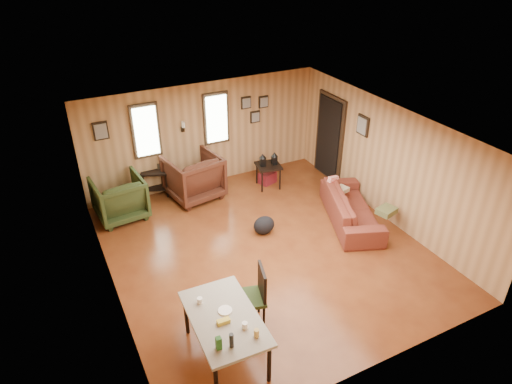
{
  "coord_description": "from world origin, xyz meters",
  "views": [
    {
      "loc": [
        -3.28,
        -6.05,
        5.25
      ],
      "look_at": [
        0.0,
        0.4,
        1.05
      ],
      "focal_mm": 32.0,
      "sensor_mm": 36.0,
      "label": 1
    }
  ],
  "objects_px": {
    "dining_table": "(225,321)",
    "recliner_brown": "(193,175)",
    "sofa": "(352,203)",
    "recliner_green": "(119,196)",
    "side_table": "(268,164)",
    "end_table": "(156,177)"
  },
  "relations": [
    {
      "from": "recliner_brown",
      "to": "recliner_green",
      "type": "height_order",
      "value": "recliner_brown"
    },
    {
      "from": "sofa",
      "to": "side_table",
      "type": "height_order",
      "value": "side_table"
    },
    {
      "from": "sofa",
      "to": "recliner_brown",
      "type": "bearing_deg",
      "value": 68.12
    },
    {
      "from": "dining_table",
      "to": "recliner_brown",
      "type": "bearing_deg",
      "value": 77.59
    },
    {
      "from": "side_table",
      "to": "sofa",
      "type": "bearing_deg",
      "value": -67.92
    },
    {
      "from": "recliner_green",
      "to": "end_table",
      "type": "height_order",
      "value": "recliner_green"
    },
    {
      "from": "end_table",
      "to": "side_table",
      "type": "height_order",
      "value": "side_table"
    },
    {
      "from": "recliner_green",
      "to": "side_table",
      "type": "height_order",
      "value": "recliner_green"
    },
    {
      "from": "sofa",
      "to": "recliner_green",
      "type": "distance_m",
      "value": 4.76
    },
    {
      "from": "recliner_brown",
      "to": "recliner_green",
      "type": "distance_m",
      "value": 1.65
    },
    {
      "from": "recliner_green",
      "to": "end_table",
      "type": "relative_size",
      "value": 1.33
    },
    {
      "from": "sofa",
      "to": "dining_table",
      "type": "height_order",
      "value": "dining_table"
    },
    {
      "from": "dining_table",
      "to": "end_table",
      "type": "bearing_deg",
      "value": 87.14
    },
    {
      "from": "end_table",
      "to": "side_table",
      "type": "relative_size",
      "value": 0.87
    },
    {
      "from": "side_table",
      "to": "recliner_green",
      "type": "bearing_deg",
      "value": 175.78
    },
    {
      "from": "recliner_brown",
      "to": "dining_table",
      "type": "distance_m",
      "value": 4.53
    },
    {
      "from": "side_table",
      "to": "dining_table",
      "type": "xyz_separation_m",
      "value": [
        -2.85,
        -4.05,
        0.09
      ]
    },
    {
      "from": "sofa",
      "to": "end_table",
      "type": "relative_size",
      "value": 2.83
    },
    {
      "from": "sofa",
      "to": "side_table",
      "type": "relative_size",
      "value": 2.47
    },
    {
      "from": "end_table",
      "to": "side_table",
      "type": "distance_m",
      "value": 2.56
    },
    {
      "from": "recliner_green",
      "to": "side_table",
      "type": "relative_size",
      "value": 1.16
    },
    {
      "from": "recliner_brown",
      "to": "side_table",
      "type": "distance_m",
      "value": 1.73
    }
  ]
}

